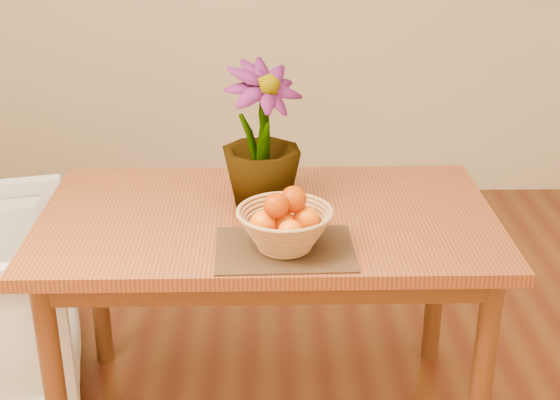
{
  "coord_description": "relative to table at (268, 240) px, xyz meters",
  "views": [
    {
      "loc": [
        -0.01,
        -1.88,
        1.75
      ],
      "look_at": [
        0.03,
        0.1,
        0.88
      ],
      "focal_mm": 50.0,
      "sensor_mm": 36.0,
      "label": 1
    }
  ],
  "objects": [
    {
      "name": "placemat",
      "position": [
        0.05,
        -0.24,
        0.09
      ],
      "size": [
        0.39,
        0.3,
        0.01
      ],
      "primitive_type": "cube",
      "rotation": [
        0.0,
        0.0,
        0.02
      ],
      "color": "#382214",
      "rests_on": "table"
    },
    {
      "name": "orange_pile",
      "position": [
        0.05,
        -0.24,
        0.2
      ],
      "size": [
        0.19,
        0.18,
        0.13
      ],
      "rotation": [
        0.0,
        0.0,
        -0.39
      ],
      "color": "#FF6B04",
      "rests_on": "wicker_basket"
    },
    {
      "name": "table",
      "position": [
        0.0,
        0.0,
        0.0
      ],
      "size": [
        1.4,
        0.8,
        0.75
      ],
      "color": "brown",
      "rests_on": "floor"
    },
    {
      "name": "wicker_basket",
      "position": [
        0.05,
        -0.24,
        0.15
      ],
      "size": [
        0.27,
        0.27,
        0.11
      ],
      "color": "#B67F4B",
      "rests_on": "placemat"
    },
    {
      "name": "potted_plant",
      "position": [
        -0.02,
        0.08,
        0.31
      ],
      "size": [
        0.35,
        0.35,
        0.45
      ],
      "primitive_type": "imported",
      "rotation": [
        0.0,
        0.0,
        0.63
      ],
      "color": "#164714",
      "rests_on": "table"
    }
  ]
}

